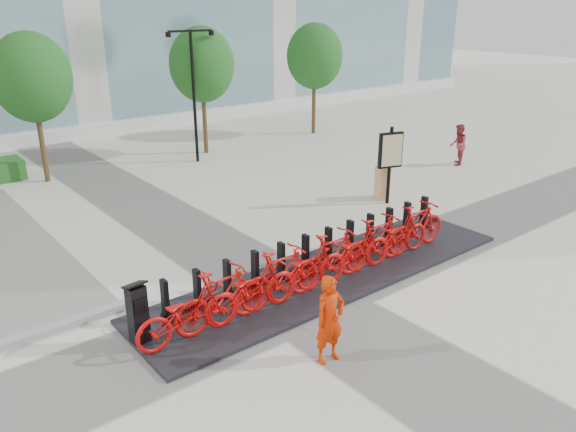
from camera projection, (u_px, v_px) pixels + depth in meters
ground at (295, 298)px, 12.03m from camera, size 120.00×120.00×0.00m
tree_1 at (32, 78)px, 18.61m from camera, size 2.60×2.60×5.10m
tree_2 at (202, 65)px, 22.41m from camera, size 2.60×2.60×5.10m
tree_3 at (315, 56)px, 25.92m from camera, size 2.60×2.60×5.10m
streetlamp at (193, 81)px, 21.26m from camera, size 2.00×0.20×5.00m
dock_pad at (330, 274)px, 12.99m from camera, size 9.60×2.40×0.08m
dock_rail_posts at (319, 249)px, 13.21m from camera, size 8.02×0.50×0.85m
bike_0 at (188, 313)px, 10.25m from camera, size 2.08×0.72×1.09m
bike_1 at (221, 298)px, 10.65m from camera, size 2.01×0.57×1.21m
bike_2 at (252, 289)px, 11.09m from camera, size 2.08×0.72×1.09m
bike_3 at (281, 276)px, 11.49m from camera, size 2.01×0.57×1.21m
bike_4 at (307, 269)px, 11.93m from camera, size 2.08×0.72×1.09m
bike_5 at (332, 257)px, 12.33m from camera, size 2.01×0.57×1.21m
bike_6 at (355, 251)px, 12.77m from camera, size 2.08×0.72×1.09m
bike_7 at (377, 241)px, 13.17m from camera, size 2.01×0.57×1.21m
bike_8 at (397, 236)px, 13.61m from camera, size 2.08×0.72×1.09m
bike_9 at (417, 227)px, 14.01m from camera, size 2.01×0.57×1.21m
kiosk at (138, 313)px, 10.15m from camera, size 0.41×0.35×1.24m
worker_red at (330, 320)px, 9.68m from camera, size 0.62×0.43×1.62m
pedestrian at (458, 145)px, 21.62m from camera, size 0.97×0.93×1.59m
construction_barrel at (383, 182)px, 17.97m from camera, size 0.68×0.68×1.08m
map_sign at (390, 153)px, 17.14m from camera, size 0.79×0.36×2.43m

